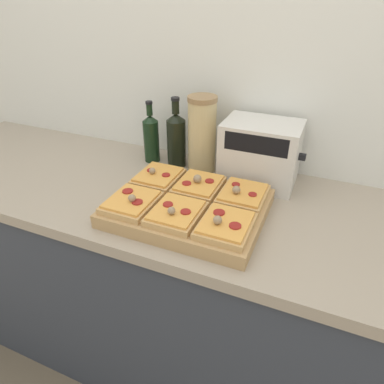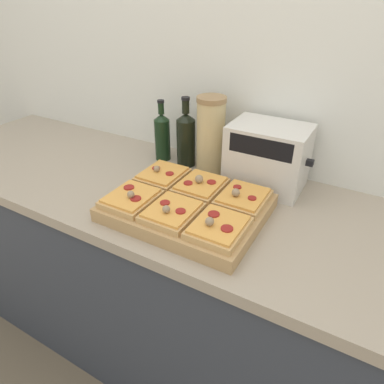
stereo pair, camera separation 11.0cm
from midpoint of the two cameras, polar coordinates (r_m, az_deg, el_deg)
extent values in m
cube|color=silver|center=(1.35, 13.12, 18.01)|extent=(6.00, 0.06, 2.50)
cube|color=#333842|center=(1.48, 4.71, -17.35)|extent=(2.60, 0.64, 0.87)
cube|color=gray|center=(1.18, 5.64, -2.55)|extent=(2.63, 0.67, 0.04)
cube|color=tan|center=(1.10, 2.09, -2.68)|extent=(0.48, 0.37, 0.04)
cube|color=tan|center=(1.21, -2.33, 2.61)|extent=(0.14, 0.17, 0.02)
cube|color=gold|center=(1.20, -2.35, 3.19)|extent=(0.13, 0.15, 0.01)
cylinder|color=maroon|center=(1.22, -3.46, 3.93)|extent=(0.03, 0.03, 0.00)
cylinder|color=maroon|center=(1.18, -1.11, 3.02)|extent=(0.03, 0.03, 0.00)
sphere|color=#937A5B|center=(1.20, -3.31, 3.82)|extent=(0.02, 0.02, 0.02)
cube|color=tan|center=(1.15, 4.19, 0.80)|extent=(0.14, 0.17, 0.02)
cube|color=gold|center=(1.14, 4.22, 1.41)|extent=(0.13, 0.15, 0.01)
cylinder|color=maroon|center=(1.13, 2.12, 1.44)|extent=(0.03, 0.03, 0.00)
cylinder|color=maroon|center=(1.14, 6.00, 1.59)|extent=(0.03, 0.03, 0.00)
sphere|color=#937A5B|center=(1.13, 3.98, 2.10)|extent=(0.03, 0.03, 0.03)
cube|color=tan|center=(1.10, 11.37, -1.19)|extent=(0.14, 0.17, 0.02)
cube|color=gold|center=(1.09, 11.44, -0.57)|extent=(0.13, 0.15, 0.01)
cylinder|color=maroon|center=(1.12, 10.36, 0.75)|extent=(0.03, 0.03, 0.00)
cylinder|color=maroon|center=(1.07, 12.89, -1.08)|extent=(0.03, 0.03, 0.00)
sphere|color=#937A5B|center=(1.07, 10.23, -0.16)|extent=(0.03, 0.03, 0.03)
cube|color=tan|center=(1.09, -7.26, -1.29)|extent=(0.14, 0.17, 0.02)
cube|color=gold|center=(1.08, -7.31, -0.66)|extent=(0.13, 0.15, 0.01)
cylinder|color=maroon|center=(1.11, -7.73, 0.70)|extent=(0.03, 0.03, 0.00)
cylinder|color=maroon|center=(1.05, -6.45, -1.17)|extent=(0.03, 0.03, 0.00)
sphere|color=#937A5B|center=(1.05, -7.26, -0.49)|extent=(0.02, 0.02, 0.02)
cube|color=tan|center=(1.01, -0.23, -3.59)|extent=(0.14, 0.17, 0.02)
cube|color=gold|center=(1.01, -0.23, -2.93)|extent=(0.13, 0.15, 0.01)
cylinder|color=maroon|center=(1.02, -1.50, -1.89)|extent=(0.03, 0.03, 0.00)
cylinder|color=maroon|center=(0.99, 1.23, -3.29)|extent=(0.03, 0.03, 0.00)
sphere|color=#937A5B|center=(0.98, -1.12, -2.98)|extent=(0.02, 0.02, 0.02)
cube|color=tan|center=(0.96, 7.76, -6.12)|extent=(0.14, 0.17, 0.02)
cube|color=gold|center=(0.95, 7.82, -5.45)|extent=(0.13, 0.15, 0.01)
cylinder|color=maroon|center=(0.98, 6.86, -3.78)|extent=(0.03, 0.03, 0.00)
cylinder|color=maroon|center=(0.93, 9.24, -6.14)|extent=(0.03, 0.03, 0.00)
sphere|color=#937A5B|center=(0.93, 6.35, -5.01)|extent=(0.03, 0.03, 0.03)
cylinder|color=black|center=(1.43, -2.74, 8.63)|extent=(0.06, 0.06, 0.17)
cone|color=black|center=(1.40, -2.85, 12.34)|extent=(0.06, 0.06, 0.03)
cylinder|color=black|center=(1.39, -2.88, 13.72)|extent=(0.02, 0.02, 0.05)
cylinder|color=black|center=(1.38, -2.91, 14.81)|extent=(0.03, 0.03, 0.01)
cylinder|color=black|center=(1.38, 1.29, 8.11)|extent=(0.07, 0.07, 0.19)
cone|color=black|center=(1.34, 1.35, 12.40)|extent=(0.07, 0.07, 0.03)
cylinder|color=black|center=(1.33, 1.37, 14.00)|extent=(0.03, 0.03, 0.05)
cylinder|color=black|center=(1.32, 1.39, 15.28)|extent=(0.03, 0.03, 0.01)
cylinder|color=tan|center=(1.32, 5.52, 8.91)|extent=(0.11, 0.11, 0.28)
cylinder|color=#937047|center=(1.27, 5.86, 15.10)|extent=(0.11, 0.11, 0.02)
cube|color=beige|center=(1.25, 14.94, 5.66)|extent=(0.27, 0.19, 0.23)
cube|color=black|center=(1.14, 14.08, 7.19)|extent=(0.21, 0.01, 0.06)
cube|color=black|center=(1.23, 21.52, 4.50)|extent=(0.02, 0.02, 0.02)
camera|label=1|loc=(0.05, -87.14, 1.72)|focal=32.00mm
camera|label=2|loc=(0.05, 92.86, -1.72)|focal=32.00mm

